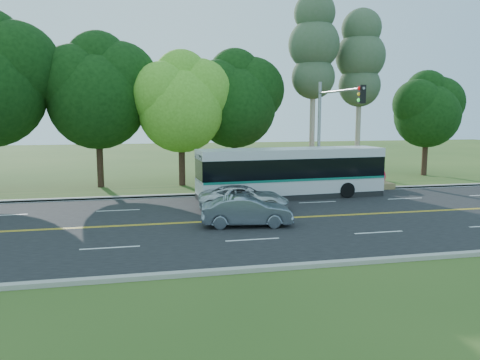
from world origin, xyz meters
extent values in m
plane|color=#2F501A|center=(0.00, 0.00, 0.00)|extent=(120.00, 120.00, 0.00)
cube|color=black|center=(0.00, 0.00, 0.01)|extent=(60.00, 14.00, 0.02)
cube|color=#A29E93|center=(0.00, 7.15, 0.07)|extent=(60.00, 0.30, 0.15)
cube|color=#A29E93|center=(0.00, -7.15, 0.07)|extent=(60.00, 0.30, 0.15)
cube|color=#2F501A|center=(0.00, 9.00, 0.05)|extent=(60.00, 4.00, 0.10)
cube|color=gold|center=(0.00, -0.08, 0.02)|extent=(57.00, 0.10, 0.00)
cube|color=gold|center=(0.00, 0.08, 0.02)|extent=(57.00, 0.10, 0.00)
cube|color=silver|center=(-6.00, -3.50, 0.02)|extent=(2.20, 0.12, 0.00)
cube|color=silver|center=(-0.50, -3.50, 0.02)|extent=(2.20, 0.12, 0.00)
cube|color=silver|center=(5.00, -3.50, 0.02)|extent=(2.20, 0.12, 0.00)
cube|color=silver|center=(-11.50, 3.50, 0.02)|extent=(2.20, 0.12, 0.00)
cube|color=silver|center=(-6.00, 3.50, 0.02)|extent=(2.20, 0.12, 0.00)
cube|color=silver|center=(-0.50, 3.50, 0.02)|extent=(2.20, 0.12, 0.00)
cube|color=silver|center=(5.00, 3.50, 0.02)|extent=(2.20, 0.12, 0.00)
cube|color=silver|center=(10.50, 3.50, 0.02)|extent=(2.20, 0.12, 0.00)
cube|color=silver|center=(0.00, 6.85, 0.02)|extent=(57.00, 0.12, 0.00)
cube|color=silver|center=(0.00, -6.85, 0.02)|extent=(57.00, 0.12, 0.00)
sphere|color=black|center=(-12.38, 11.30, 7.92)|extent=(5.76, 5.76, 5.76)
cylinder|color=black|center=(-7.50, 12.00, 1.80)|extent=(0.44, 0.44, 3.60)
sphere|color=black|center=(-7.50, 12.00, 5.91)|extent=(6.60, 6.60, 6.60)
sphere|color=black|center=(-6.02, 12.30, 7.23)|extent=(5.28, 5.28, 5.28)
sphere|color=black|center=(-8.82, 11.80, 7.06)|extent=(4.95, 4.95, 4.95)
sphere|color=black|center=(-7.40, 12.40, 8.38)|extent=(4.29, 4.29, 4.29)
cylinder|color=black|center=(-2.00, 11.00, 1.62)|extent=(0.44, 0.44, 3.24)
sphere|color=#51991F|center=(-2.00, 11.00, 5.27)|extent=(5.80, 5.80, 5.80)
sphere|color=#51991F|center=(-0.69, 11.30, 6.43)|extent=(4.64, 4.64, 4.64)
sphere|color=#51991F|center=(-3.16, 10.80, 6.29)|extent=(4.35, 4.35, 4.35)
sphere|color=#51991F|center=(-1.90, 11.40, 7.45)|extent=(3.77, 3.77, 3.77)
cylinder|color=black|center=(2.00, 12.50, 1.71)|extent=(0.44, 0.44, 3.42)
sphere|color=black|center=(2.00, 12.50, 5.52)|extent=(6.00, 6.00, 6.00)
sphere|color=black|center=(3.35, 12.80, 6.72)|extent=(4.80, 4.80, 4.80)
sphere|color=black|center=(0.80, 12.30, 6.57)|extent=(4.50, 4.50, 4.50)
sphere|color=black|center=(2.10, 12.90, 7.77)|extent=(3.90, 3.90, 3.90)
cylinder|color=#ABA08A|center=(8.00, 12.50, 4.90)|extent=(0.40, 0.40, 9.80)
sphere|color=#3F5938|center=(8.00, 12.50, 7.70)|extent=(3.23, 3.23, 3.23)
sphere|color=#3F5938|center=(8.00, 12.50, 10.08)|extent=(3.80, 3.80, 3.80)
sphere|color=#3F5938|center=(8.00, 12.50, 12.32)|extent=(3.04, 3.04, 3.04)
cylinder|color=#ABA08A|center=(12.00, 13.00, 4.55)|extent=(0.40, 0.40, 9.10)
sphere|color=#3F5938|center=(12.00, 13.00, 7.15)|extent=(3.23, 3.23, 3.23)
sphere|color=#3F5938|center=(12.00, 13.00, 9.36)|extent=(3.80, 3.80, 3.80)
sphere|color=#3F5938|center=(12.00, 13.00, 11.44)|extent=(3.04, 3.04, 3.04)
cylinder|color=black|center=(18.00, 13.00, 1.53)|extent=(0.44, 0.44, 3.06)
sphere|color=black|center=(18.00, 13.00, 4.88)|extent=(5.20, 5.20, 5.20)
sphere|color=black|center=(19.17, 13.30, 5.92)|extent=(4.16, 4.16, 4.16)
sphere|color=black|center=(16.96, 12.80, 5.79)|extent=(3.90, 3.90, 3.90)
sphere|color=black|center=(18.10, 13.40, 6.83)|extent=(3.38, 3.38, 3.38)
sphere|color=maroon|center=(3.00, 8.20, 0.75)|extent=(1.50, 1.50, 1.50)
sphere|color=maroon|center=(4.00, 8.20, 0.75)|extent=(1.50, 1.50, 1.50)
sphere|color=maroon|center=(5.00, 8.20, 0.75)|extent=(1.50, 1.50, 1.50)
sphere|color=maroon|center=(6.00, 8.20, 0.75)|extent=(1.50, 1.50, 1.50)
sphere|color=maroon|center=(7.00, 8.20, 0.75)|extent=(1.50, 1.50, 1.50)
sphere|color=maroon|center=(8.00, 8.20, 0.75)|extent=(1.50, 1.50, 1.50)
sphere|color=maroon|center=(9.00, 8.20, 0.75)|extent=(1.50, 1.50, 1.50)
sphere|color=maroon|center=(10.00, 8.20, 0.75)|extent=(1.50, 1.50, 1.50)
sphere|color=maroon|center=(11.00, 8.20, 0.75)|extent=(1.50, 1.50, 1.50)
cube|color=olive|center=(10.00, 7.40, 0.20)|extent=(3.50, 1.40, 0.40)
cylinder|color=gray|center=(6.50, 7.30, 3.50)|extent=(0.20, 0.20, 7.00)
cylinder|color=gray|center=(6.50, 4.30, 6.30)|extent=(0.14, 6.00, 0.14)
cube|color=black|center=(6.50, 1.50, 6.00)|extent=(0.32, 0.28, 0.95)
sphere|color=red|center=(6.33, 1.50, 6.30)|extent=(0.18, 0.18, 0.18)
sphere|color=yellow|center=(6.33, 1.50, 6.00)|extent=(0.18, 0.18, 0.18)
sphere|color=#19D833|center=(6.33, 1.50, 5.70)|extent=(0.18, 0.18, 0.18)
cube|color=silver|center=(4.01, 5.35, 0.81)|extent=(11.35, 3.11, 0.93)
cube|color=black|center=(4.01, 5.35, 1.85)|extent=(11.30, 3.15, 1.16)
cube|color=silver|center=(4.01, 5.35, 2.70)|extent=(11.35, 3.11, 0.52)
cube|color=#0B6853|center=(4.01, 5.35, 1.22)|extent=(11.30, 3.16, 0.13)
cube|color=black|center=(-1.56, 4.99, 1.94)|extent=(0.20, 2.19, 1.59)
cube|color=#19E54C|center=(-1.55, 4.99, 2.84)|extent=(0.14, 1.43, 0.21)
cube|color=black|center=(4.01, 5.35, 0.18)|extent=(11.35, 3.01, 0.33)
cylinder|color=black|center=(0.50, 4.01, 0.49)|extent=(0.95, 0.32, 0.94)
cylinder|color=black|center=(0.35, 6.24, 0.49)|extent=(0.95, 0.32, 0.94)
cylinder|color=black|center=(7.22, 4.44, 0.49)|extent=(0.95, 0.32, 0.94)
cylinder|color=black|center=(7.07, 6.67, 0.49)|extent=(0.95, 0.32, 0.94)
imported|color=slate|center=(-0.21, -1.17, 0.69)|extent=(4.19, 1.91, 1.33)
imported|color=silver|center=(0.40, 2.12, 0.67)|extent=(5.00, 3.06, 1.29)
camera|label=1|loc=(-4.79, -21.13, 4.99)|focal=35.00mm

